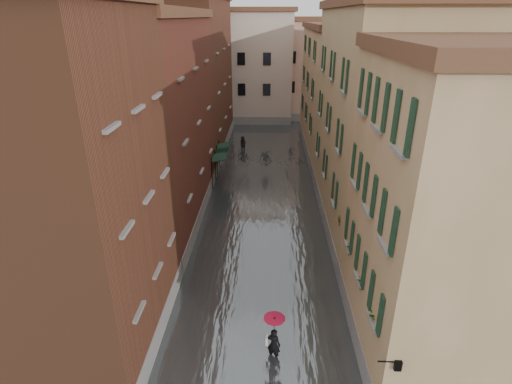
# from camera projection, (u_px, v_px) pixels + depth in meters

# --- Properties ---
(ground) EXTENTS (120.00, 120.00, 0.00)m
(ground) POSITION_uv_depth(u_px,v_px,m) (258.00, 307.00, 18.82)
(ground) COLOR #5C5B5E
(ground) RESTS_ON ground
(floodwater) EXTENTS (10.00, 60.00, 0.20)m
(floodwater) POSITION_uv_depth(u_px,v_px,m) (263.00, 193.00, 30.66)
(floodwater) COLOR #4D5355
(floodwater) RESTS_ON ground
(building_left_near) EXTENTS (6.00, 8.00, 13.00)m
(building_left_near) POSITION_uv_depth(u_px,v_px,m) (66.00, 198.00, 14.58)
(building_left_near) COLOR brown
(building_left_near) RESTS_ON ground
(building_left_mid) EXTENTS (6.00, 14.00, 12.50)m
(building_left_mid) POSITION_uv_depth(u_px,v_px,m) (150.00, 127.00, 24.73)
(building_left_mid) COLOR #57251B
(building_left_mid) RESTS_ON ground
(building_left_far) EXTENTS (6.00, 16.00, 14.00)m
(building_left_far) POSITION_uv_depth(u_px,v_px,m) (193.00, 79.00, 38.13)
(building_left_far) COLOR brown
(building_left_far) RESTS_ON ground
(building_right_near) EXTENTS (6.00, 8.00, 11.50)m
(building_right_near) POSITION_uv_depth(u_px,v_px,m) (450.00, 222.00, 14.44)
(building_right_near) COLOR #977F4E
(building_right_near) RESTS_ON ground
(building_right_mid) EXTENTS (6.00, 14.00, 13.00)m
(building_right_mid) POSITION_uv_depth(u_px,v_px,m) (378.00, 125.00, 24.19)
(building_right_mid) COLOR tan
(building_right_mid) RESTS_ON ground
(building_right_far) EXTENTS (6.00, 16.00, 11.50)m
(building_right_far) POSITION_uv_depth(u_px,v_px,m) (339.00, 94.00, 38.20)
(building_right_far) COLOR #977F4E
(building_right_far) RESTS_ON ground
(building_end_cream) EXTENTS (12.00, 9.00, 13.00)m
(building_end_cream) POSITION_uv_depth(u_px,v_px,m) (244.00, 68.00, 51.00)
(building_end_cream) COLOR #C7B19E
(building_end_cream) RESTS_ON ground
(building_end_pink) EXTENTS (10.00, 9.00, 12.00)m
(building_end_pink) POSITION_uv_depth(u_px,v_px,m) (313.00, 70.00, 52.75)
(building_end_pink) COLOR tan
(building_end_pink) RESTS_ON ground
(awning_near) EXTENTS (1.09, 3.23, 2.80)m
(awning_near) POSITION_uv_depth(u_px,v_px,m) (220.00, 155.00, 31.53)
(awning_near) COLOR #153121
(awning_near) RESTS_ON ground
(awning_far) EXTENTS (1.09, 2.85, 2.80)m
(awning_far) POSITION_uv_depth(u_px,v_px,m) (222.00, 149.00, 33.12)
(awning_far) COLOR #153121
(awning_far) RESTS_ON ground
(wall_lantern) EXTENTS (0.71, 0.22, 0.35)m
(wall_lantern) POSITION_uv_depth(u_px,v_px,m) (397.00, 364.00, 11.98)
(wall_lantern) COLOR black
(wall_lantern) RESTS_ON ground
(window_planters) EXTENTS (0.59, 7.94, 0.84)m
(window_planters) POSITION_uv_depth(u_px,v_px,m) (358.00, 256.00, 16.46)
(window_planters) COLOR #9F5E34
(window_planters) RESTS_ON ground
(pedestrian_main) EXTENTS (0.86, 0.86, 2.06)m
(pedestrian_main) POSITION_uv_depth(u_px,v_px,m) (274.00, 335.00, 15.50)
(pedestrian_main) COLOR black
(pedestrian_main) RESTS_ON ground
(pedestrian_far) EXTENTS (0.95, 0.87, 1.59)m
(pedestrian_far) POSITION_uv_depth(u_px,v_px,m) (243.00, 144.00, 40.00)
(pedestrian_far) COLOR black
(pedestrian_far) RESTS_ON ground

